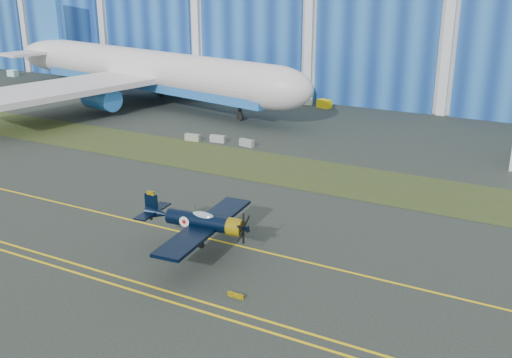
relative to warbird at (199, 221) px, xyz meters
The scene contains 13 objects.
ground 18.19m from the warbird, 154.75° to the left, with size 260.00×260.00×0.00m, color #2D342F.
grass_median 27.23m from the warbird, 126.89° to the left, with size 260.00×10.00×0.02m, color #475128.
hangar 82.01m from the warbird, 101.57° to the left, with size 220.00×45.70×30.00m.
taxiway_centreline 16.71m from the warbird, behind, with size 200.00×0.20×0.02m, color yellow.
guard_board_right 7.64m from the warbird, 37.04° to the right, with size 1.20×0.15×0.35m, color yellow.
warbird is the anchor object (origin of this frame).
jetliner 58.53m from the warbird, 131.57° to the left, with size 80.62×72.22×24.53m.
shipping_container 57.22m from the warbird, 107.88° to the left, with size 6.08×2.43×2.63m, color #DEF2CD.
tug 54.78m from the warbird, 102.44° to the left, with size 2.21×1.38×1.29m, color yellow.
cart 95.24m from the warbird, 147.69° to the left, with size 2.11×1.27×1.27m, color #CEF7F4.
barrier_a 32.90m from the warbird, 125.28° to the left, with size 2.00×0.60×0.90m, color gray.
barrier_b 32.05m from the warbird, 119.60° to the left, with size 2.00×0.60×0.90m, color #96999B.
barrier_c 30.26m from the warbird, 112.60° to the left, with size 2.00×0.60×0.90m, color gray.
Camera 1 is at (39.89, -42.05, 20.43)m, focal length 42.00 mm.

